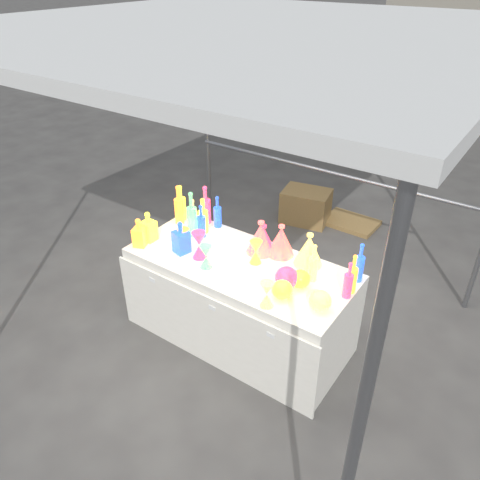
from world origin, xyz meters
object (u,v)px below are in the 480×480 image
Objects in this scene: cardboard_box_closed at (306,206)px; hourglass_0 at (184,239)px; lampshade_0 at (281,240)px; display_table at (239,300)px; globe_0 at (282,291)px; bottle_0 at (203,215)px; decanter_0 at (149,226)px.

cardboard_box_closed is 2.88× the size of hourglass_0.
display_table is at bearing -104.79° from lampshade_0.
display_table is 0.68m from globe_0.
cardboard_box_closed is 2.10× the size of lampshade_0.
decanter_0 is (-0.29, -0.36, -0.03)m from bottle_0.
display_table is 7.01× the size of lampshade_0.
decanter_0 is at bearing -108.65° from cardboard_box_closed.
decanter_0 reaches higher than hourglass_0.
hourglass_0 is (0.05, -0.31, -0.07)m from bottle_0.
globe_0 is 0.56m from lampshade_0.
globe_0 is (0.97, -0.08, -0.04)m from hourglass_0.
decanter_0 is at bearing -136.76° from lampshade_0.
display_table is 0.62m from lampshade_0.
cardboard_box_closed is 3.79× the size of globe_0.
bottle_0 reaches higher than cardboard_box_closed.
globe_0 is (0.49, -0.19, 0.43)m from display_table.
bottle_0 is at bearing 158.05° from display_table.
display_table is at bearing -87.62° from cardboard_box_closed.
decanter_0 is (-0.30, -2.28, 0.68)m from cardboard_box_closed.
hourglass_0 is at bearing -100.20° from cardboard_box_closed.
lampshade_0 reaches higher than hourglass_0.
lampshade_0 reaches higher than cardboard_box_closed.
bottle_0 is at bearing 98.71° from hourglass_0.
bottle_0 is 2.22× the size of globe_0.
lampshade_0 is at bearing 121.73° from globe_0.
decanter_0 reaches higher than display_table.
decanter_0 is 1.00× the size of lampshade_0.
cardboard_box_closed is at bearing 130.75° from lampshade_0.
hourglass_0 is (-0.47, -0.10, 0.47)m from display_table.
hourglass_0 reaches higher than globe_0.
hourglass_0 is at bearing 175.06° from globe_0.
lampshade_0 is (1.01, 0.44, 0.00)m from decanter_0.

